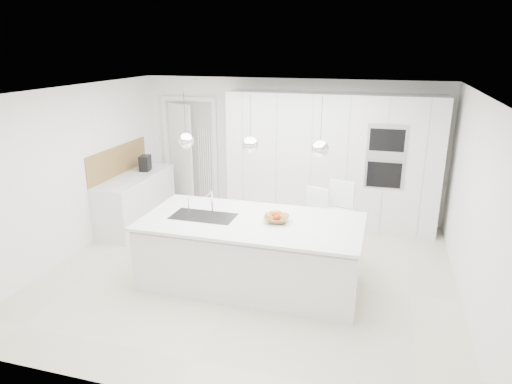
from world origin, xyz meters
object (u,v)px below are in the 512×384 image
(island_base, at_px, (251,255))
(bar_stool_left, at_px, (315,227))
(bar_stool_right, at_px, (339,224))
(espresso_machine, at_px, (145,163))
(fruit_bowl, at_px, (276,219))

(island_base, distance_m, bar_stool_left, 1.16)
(island_base, bearing_deg, bar_stool_right, 44.24)
(bar_stool_right, bearing_deg, island_base, -120.07)
(bar_stool_left, height_order, bar_stool_right, bar_stool_right)
(espresso_machine, bearing_deg, bar_stool_right, -25.15)
(espresso_machine, xyz_separation_m, bar_stool_right, (3.56, -0.86, -0.44))
(fruit_bowl, bearing_deg, bar_stool_right, 52.52)
(fruit_bowl, xyz_separation_m, bar_stool_left, (0.37, 0.84, -0.40))
(fruit_bowl, relative_size, bar_stool_left, 0.30)
(island_base, xyz_separation_m, bar_stool_right, (1.03, 1.01, 0.16))
(fruit_bowl, height_order, espresso_machine, espresso_machine)
(bar_stool_left, bearing_deg, bar_stool_right, 33.61)
(espresso_machine, height_order, bar_stool_right, bar_stool_right)
(fruit_bowl, relative_size, espresso_machine, 1.19)
(fruit_bowl, bearing_deg, espresso_machine, 147.97)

